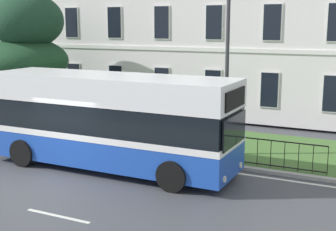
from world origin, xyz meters
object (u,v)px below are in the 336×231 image
object	(u,v)px
evergreen_tree	(28,69)
single_decker_bus	(110,120)
litter_bin	(130,132)
street_lamp_post	(227,48)

from	to	relation	value
evergreen_tree	single_decker_bus	world-z (taller)	evergreen_tree
evergreen_tree	litter_bin	distance (m)	8.30
single_decker_bus	street_lamp_post	world-z (taller)	street_lamp_post
evergreen_tree	litter_bin	bearing A→B (deg)	-19.75
street_lamp_post	evergreen_tree	bearing A→B (deg)	169.18
litter_bin	evergreen_tree	bearing A→B (deg)	160.25
street_lamp_post	litter_bin	size ratio (longest dim) A/B	5.94
single_decker_bus	litter_bin	xyz separation A→B (m)	(-0.71, 2.46, -0.99)
evergreen_tree	litter_bin	world-z (taller)	evergreen_tree
single_decker_bus	litter_bin	distance (m)	2.75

